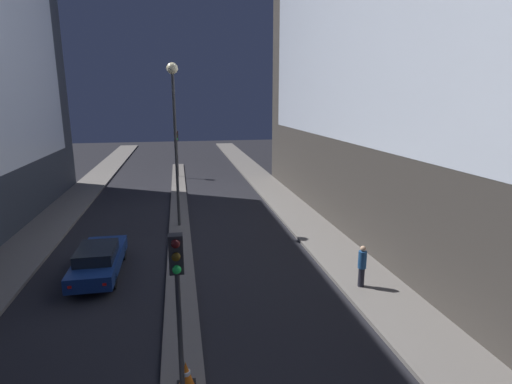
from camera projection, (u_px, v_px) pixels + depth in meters
The scene contains 7 objects.
median_strip at pixel (179, 212), 26.08m from camera, with size 1.16×39.01×0.14m.
traffic_light_near at pixel (177, 282), 8.96m from camera, with size 0.32×0.42×4.27m.
traffic_light_mid at pixel (177, 143), 37.00m from camera, with size 0.32×0.42×4.27m.
street_lamp at pixel (174, 111), 21.66m from camera, with size 0.61×0.61×9.03m.
traffic_cone_far at pixel (186, 374), 10.11m from camera, with size 0.49×0.49×0.72m.
car_left_lane at pixel (99, 260), 16.76m from camera, with size 1.73×4.79×1.36m.
pedestrian_on_right_sidewalk at pixel (362, 265), 15.42m from camera, with size 0.32×0.32×1.67m.
Camera 1 is at (0.16, -5.08, 7.32)m, focal length 28.00 mm.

